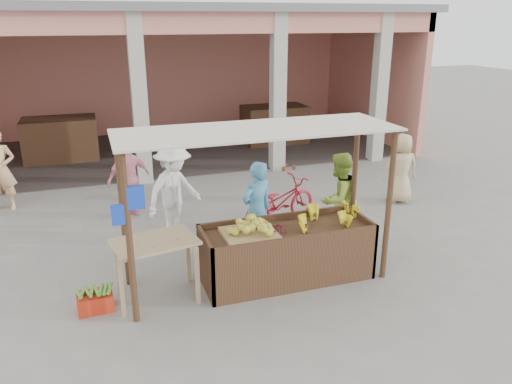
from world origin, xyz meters
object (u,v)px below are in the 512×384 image
object	(u,v)px
vendor_blue	(257,207)
vendor_green	(338,197)
side_table	(155,250)
red_crate	(95,302)
fruit_stall	(287,255)
motorcycle	(280,201)

from	to	relation	value
vendor_blue	vendor_green	size ratio (longest dim) A/B	1.01
side_table	red_crate	xyz separation A→B (m)	(-0.88, -0.03, -0.65)
fruit_stall	side_table	size ratio (longest dim) A/B	2.08
vendor_green	red_crate	bearing A→B (deg)	-10.31
fruit_stall	vendor_blue	xyz separation A→B (m)	(-0.20, 0.86, 0.50)
fruit_stall	side_table	world-z (taller)	side_table
red_crate	motorcycle	xyz separation A→B (m)	(3.55, 2.06, 0.35)
fruit_stall	red_crate	size ratio (longest dim) A/B	5.42
vendor_green	motorcycle	distance (m)	1.39
fruit_stall	motorcycle	distance (m)	2.18
side_table	vendor_green	xyz separation A→B (m)	(3.31, 0.86, 0.11)
red_crate	side_table	bearing A→B (deg)	-0.41
vendor_blue	fruit_stall	bearing A→B (deg)	81.30
motorcycle	red_crate	bearing A→B (deg)	99.81
side_table	red_crate	bearing A→B (deg)	171.27
red_crate	vendor_green	xyz separation A→B (m)	(4.18, 0.89, 0.76)
side_table	motorcycle	size ratio (longest dim) A/B	0.69
red_crate	vendor_blue	distance (m)	2.89
vendor_green	motorcycle	size ratio (longest dim) A/B	0.97
red_crate	vendor_blue	xyz separation A→B (m)	(2.66, 0.85, 0.77)
fruit_stall	vendor_green	size ratio (longest dim) A/B	1.47
side_table	vendor_blue	size ratio (longest dim) A/B	0.70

